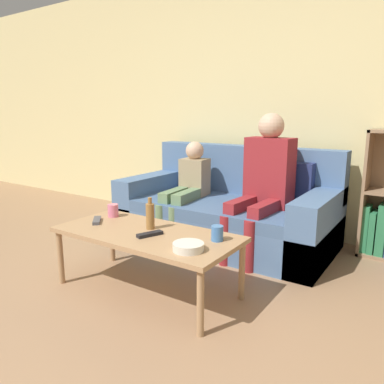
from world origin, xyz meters
TOP-DOWN VIEW (x-y plane):
  - ground_plane at (0.00, 0.00)m, footprint 22.00×22.00m
  - wall_back at (0.00, 2.76)m, footprint 12.00×0.06m
  - couch at (-0.06, 2.20)m, footprint 1.90×0.96m
  - coffee_table at (-0.04, 1.01)m, footprint 1.23×0.57m
  - person_adult at (0.32, 2.11)m, footprint 0.40×0.67m
  - person_child at (-0.42, 2.05)m, footprint 0.29×0.67m
  - cup_near at (0.43, 1.12)m, footprint 0.07×0.07m
  - cup_far at (-0.48, 1.16)m, footprint 0.08×0.08m
  - tv_remote_0 at (-0.48, 0.99)m, footprint 0.15×0.16m
  - tv_remote_1 at (0.03, 0.97)m, footprint 0.11×0.18m
  - snack_bowl at (0.38, 0.89)m, footprint 0.18×0.18m
  - bottle at (-0.06, 1.08)m, footprint 0.06×0.06m

SIDE VIEW (x-z plane):
  - ground_plane at x=0.00m, z-range 0.00..0.00m
  - couch at x=-0.06m, z-range -0.15..0.71m
  - coffee_table at x=-0.04m, z-range 0.17..0.58m
  - tv_remote_0 at x=-0.48m, z-range 0.41..0.43m
  - tv_remote_1 at x=0.03m, z-range 0.41..0.43m
  - snack_bowl at x=0.38m, z-range 0.41..0.46m
  - cup_near at x=0.43m, z-range 0.41..0.51m
  - cup_far at x=-0.48m, z-range 0.41..0.51m
  - bottle at x=-0.06m, z-range 0.40..0.61m
  - person_child at x=-0.42m, z-range 0.06..0.97m
  - person_adult at x=0.32m, z-range 0.08..1.25m
  - wall_back at x=0.00m, z-range 0.00..2.60m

